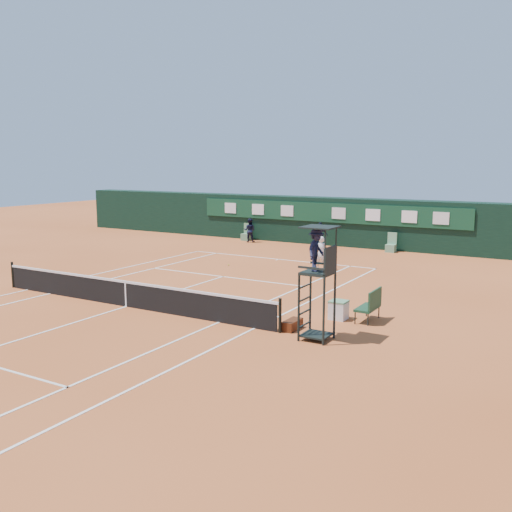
{
  "coord_description": "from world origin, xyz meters",
  "views": [
    {
      "loc": [
        14.43,
        -15.15,
        5.28
      ],
      "look_at": [
        2.01,
        6.0,
        1.2
      ],
      "focal_mm": 40.0,
      "sensor_mm": 36.0,
      "label": 1
    }
  ],
  "objects": [
    {
      "name": "ground",
      "position": [
        0.0,
        0.0,
        0.0
      ],
      "size": [
        90.0,
        90.0,
        0.0
      ],
      "primitive_type": "plane",
      "color": "#C4602E",
      "rests_on": "ground"
    },
    {
      "name": "back_wall",
      "position": [
        0.0,
        18.74,
        1.51
      ],
      "size": [
        40.0,
        1.65,
        3.0
      ],
      "color": "black",
      "rests_on": "ground"
    },
    {
      "name": "cooler",
      "position": [
        7.38,
        2.38,
        0.33
      ],
      "size": [
        0.57,
        0.57,
        0.65
      ],
      "color": "silver",
      "rests_on": "ground"
    },
    {
      "name": "player",
      "position": [
        3.24,
        10.18,
        0.84
      ],
      "size": [
        0.72,
        0.61,
        1.69
      ],
      "primitive_type": "imported",
      "rotation": [
        0.0,
        0.0,
        3.53
      ],
      "color": "silver",
      "rests_on": "ground"
    },
    {
      "name": "linesman_chair_right",
      "position": [
        4.5,
        17.48,
        0.32
      ],
      "size": [
        0.55,
        0.5,
        1.15
      ],
      "color": "#5E906A",
      "rests_on": "ground"
    },
    {
      "name": "ball_kid_left",
      "position": [
        -4.83,
        16.83,
        0.79
      ],
      "size": [
        0.9,
        0.79,
        1.57
      ],
      "primitive_type": "imported",
      "rotation": [
        0.0,
        0.0,
        3.44
      ],
      "color": "black",
      "rests_on": "ground"
    },
    {
      "name": "tennis_net",
      "position": [
        0.0,
        0.0,
        0.51
      ],
      "size": [
        12.9,
        0.1,
        1.1
      ],
      "color": "black",
      "rests_on": "ground"
    },
    {
      "name": "tennis_bag",
      "position": [
        6.58,
        0.51,
        0.16
      ],
      "size": [
        0.37,
        0.83,
        0.31
      ],
      "primitive_type": "cube",
      "rotation": [
        0.0,
        0.0,
        -0.0
      ],
      "color": "black",
      "rests_on": "ground"
    },
    {
      "name": "linesman_chair_left",
      "position": [
        -5.5,
        17.48,
        0.32
      ],
      "size": [
        0.55,
        0.5,
        1.15
      ],
      "color": "#578561",
      "rests_on": "ground"
    },
    {
      "name": "court_lines",
      "position": [
        0.0,
        0.0,
        0.01
      ],
      "size": [
        11.05,
        23.85,
        0.01
      ],
      "color": "white",
      "rests_on": "ground"
    },
    {
      "name": "player_bench",
      "position": [
        8.4,
        2.66,
        0.6
      ],
      "size": [
        0.55,
        1.2,
        1.1
      ],
      "color": "#173B24",
      "rests_on": "ground"
    },
    {
      "name": "ball_kid_right",
      "position": [
        0.22,
        16.88,
        0.79
      ],
      "size": [
        0.99,
        0.57,
        1.58
      ],
      "primitive_type": "imported",
      "rotation": [
        0.0,
        0.0,
        3.35
      ],
      "color": "black",
      "rests_on": "ground"
    },
    {
      "name": "umpire_chair",
      "position": [
        7.65,
        -0.05,
        2.46
      ],
      "size": [
        0.96,
        0.95,
        3.42
      ],
      "color": "black",
      "rests_on": "ground"
    },
    {
      "name": "tennis_ball",
      "position": [
        -1.35,
        8.94,
        0.04
      ],
      "size": [
        0.07,
        0.07,
        0.07
      ],
      "primitive_type": "sphere",
      "color": "yellow",
      "rests_on": "ground"
    }
  ]
}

